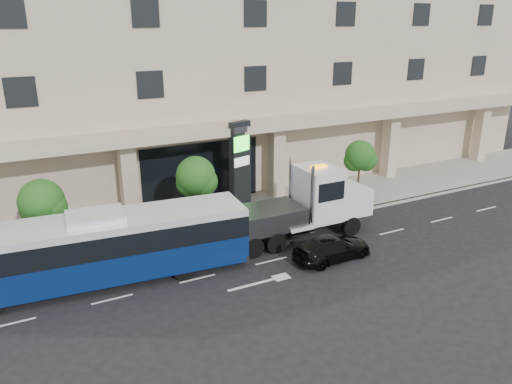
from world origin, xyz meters
The scene contains 11 objects.
ground centered at (0.00, 0.00, 0.00)m, with size 120.00×120.00×0.00m, color black.
sidewalk centered at (0.00, 5.00, 0.07)m, with size 120.00×6.00×0.15m, color gray.
curb centered at (0.00, 2.00, 0.07)m, with size 120.00×0.30×0.15m, color gray.
convention_center centered at (0.00, 15.42, 9.97)m, with size 60.00×17.60×20.00m.
tree_left centered at (-9.97, 3.59, 3.11)m, with size 2.27×2.20×4.22m.
tree_mid centered at (-1.97, 3.59, 3.26)m, with size 2.28×2.20×4.38m.
tree_right centered at (9.53, 3.59, 3.04)m, with size 2.10×2.00×4.04m.
city_bus centered at (-8.07, 0.29, 1.77)m, with size 13.90×4.07×3.47m.
tow_truck centered at (3.08, 0.31, 1.84)m, with size 9.82×2.56×4.48m.
black_sedan centered at (2.87, -2.73, 0.63)m, with size 1.76×4.32×1.25m, color black.
signage_pylon centered at (1.67, 5.55, 3.03)m, with size 1.49×0.90×5.66m.
Camera 1 is at (-11.23, -21.41, 11.61)m, focal length 35.00 mm.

